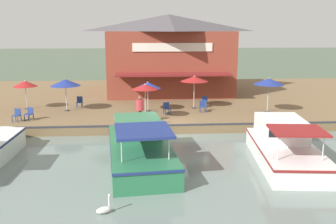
{
  "coord_description": "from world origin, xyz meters",
  "views": [
    {
      "loc": [
        22.65,
        -1.55,
        6.58
      ],
      "look_at": [
        -1.0,
        0.1,
        1.3
      ],
      "focal_mm": 40.0,
      "sensor_mm": 36.0,
      "label": 1
    }
  ],
  "objects_px": {
    "patio_umbrella_near_quay_edge": "(148,85)",
    "cafe_chair_far_corner_seat": "(203,106)",
    "patio_umbrella_by_entrance": "(65,82)",
    "swan": "(104,209)",
    "cafe_chair_beside_entrance": "(204,101)",
    "mooring_post": "(155,118)",
    "tree_downstream_bank": "(163,38)",
    "cafe_chair_facing_river": "(167,108)",
    "patio_umbrella_back_row": "(194,79)",
    "motorboat_nearest_quay": "(138,144)",
    "patio_umbrella_far_corner": "(145,87)",
    "patio_umbrella_mid_patio_right": "(269,81)",
    "cafe_chair_mid_patio": "(17,114)",
    "cafe_chair_under_first_umbrella": "(29,113)",
    "patio_umbrella_mid_patio_left": "(25,84)",
    "motorboat_mid_row": "(282,144)",
    "waterfront_restaurant": "(169,53)",
    "cafe_chair_back_row_seat": "(79,101)",
    "person_mid_patio": "(140,106)"
  },
  "relations": [
    {
      "from": "waterfront_restaurant",
      "to": "cafe_chair_facing_river",
      "type": "height_order",
      "value": "waterfront_restaurant"
    },
    {
      "from": "cafe_chair_under_first_umbrella",
      "to": "cafe_chair_back_row_seat",
      "type": "relative_size",
      "value": 1.0
    },
    {
      "from": "cafe_chair_mid_patio",
      "to": "patio_umbrella_near_quay_edge",
      "type": "bearing_deg",
      "value": 106.7
    },
    {
      "from": "waterfront_restaurant",
      "to": "patio_umbrella_near_quay_edge",
      "type": "bearing_deg",
      "value": -13.54
    },
    {
      "from": "waterfront_restaurant",
      "to": "patio_umbrella_back_row",
      "type": "bearing_deg",
      "value": 9.32
    },
    {
      "from": "patio_umbrella_near_quay_edge",
      "to": "cafe_chair_far_corner_seat",
      "type": "relative_size",
      "value": 2.59
    },
    {
      "from": "patio_umbrella_near_quay_edge",
      "to": "mooring_post",
      "type": "height_order",
      "value": "patio_umbrella_near_quay_edge"
    },
    {
      "from": "patio_umbrella_near_quay_edge",
      "to": "patio_umbrella_back_row",
      "type": "height_order",
      "value": "patio_umbrella_back_row"
    },
    {
      "from": "cafe_chair_far_corner_seat",
      "to": "patio_umbrella_near_quay_edge",
      "type": "bearing_deg",
      "value": -98.5
    },
    {
      "from": "patio_umbrella_by_entrance",
      "to": "cafe_chair_beside_entrance",
      "type": "distance_m",
      "value": 10.62
    },
    {
      "from": "motorboat_nearest_quay",
      "to": "patio_umbrella_mid_patio_right",
      "type": "bearing_deg",
      "value": 129.65
    },
    {
      "from": "patio_umbrella_mid_patio_left",
      "to": "motorboat_nearest_quay",
      "type": "distance_m",
      "value": 13.38
    },
    {
      "from": "person_mid_patio",
      "to": "cafe_chair_back_row_seat",
      "type": "bearing_deg",
      "value": -138.13
    },
    {
      "from": "cafe_chair_under_first_umbrella",
      "to": "cafe_chair_facing_river",
      "type": "height_order",
      "value": "same"
    },
    {
      "from": "motorboat_nearest_quay",
      "to": "patio_umbrella_far_corner",
      "type": "bearing_deg",
      "value": 175.93
    },
    {
      "from": "patio_umbrella_mid_patio_right",
      "to": "patio_umbrella_mid_patio_left",
      "type": "bearing_deg",
      "value": -97.5
    },
    {
      "from": "cafe_chair_mid_patio",
      "to": "person_mid_patio",
      "type": "xyz_separation_m",
      "value": [
        0.96,
        8.1,
        0.63
      ]
    },
    {
      "from": "cafe_chair_facing_river",
      "to": "patio_umbrella_back_row",
      "type": "bearing_deg",
      "value": 130.87
    },
    {
      "from": "cafe_chair_mid_patio",
      "to": "cafe_chair_beside_entrance",
      "type": "bearing_deg",
      "value": 106.32
    },
    {
      "from": "waterfront_restaurant",
      "to": "patio_umbrella_mid_patio_left",
      "type": "bearing_deg",
      "value": -56.11
    },
    {
      "from": "patio_umbrella_by_entrance",
      "to": "swan",
      "type": "xyz_separation_m",
      "value": [
        15.24,
        4.2,
        -2.5
      ]
    },
    {
      "from": "cafe_chair_under_first_umbrella",
      "to": "cafe_chair_beside_entrance",
      "type": "bearing_deg",
      "value": 105.75
    },
    {
      "from": "patio_umbrella_near_quay_edge",
      "to": "swan",
      "type": "xyz_separation_m",
      "value": [
        14.71,
        -1.84,
        -2.3
      ]
    },
    {
      "from": "patio_umbrella_far_corner",
      "to": "person_mid_patio",
      "type": "distance_m",
      "value": 1.46
    },
    {
      "from": "tree_downstream_bank",
      "to": "patio_umbrella_by_entrance",
      "type": "bearing_deg",
      "value": -33.75
    },
    {
      "from": "cafe_chair_mid_patio",
      "to": "swan",
      "type": "distance_m",
      "value": 13.92
    },
    {
      "from": "mooring_post",
      "to": "tree_downstream_bank",
      "type": "distance_m",
      "value": 17.3
    },
    {
      "from": "person_mid_patio",
      "to": "patio_umbrella_mid_patio_left",
      "type": "bearing_deg",
      "value": -119.96
    },
    {
      "from": "waterfront_restaurant",
      "to": "motorboat_nearest_quay",
      "type": "bearing_deg",
      "value": -9.05
    },
    {
      "from": "patio_umbrella_far_corner",
      "to": "motorboat_mid_row",
      "type": "relative_size",
      "value": 0.31
    },
    {
      "from": "cafe_chair_facing_river",
      "to": "swan",
      "type": "bearing_deg",
      "value": -13.11
    },
    {
      "from": "mooring_post",
      "to": "tree_downstream_bank",
      "type": "relative_size",
      "value": 0.13
    },
    {
      "from": "patio_umbrella_back_row",
      "to": "cafe_chair_mid_patio",
      "type": "distance_m",
      "value": 12.8
    },
    {
      "from": "patio_umbrella_by_entrance",
      "to": "patio_umbrella_far_corner",
      "type": "bearing_deg",
      "value": 61.11
    },
    {
      "from": "waterfront_restaurant",
      "to": "cafe_chair_beside_entrance",
      "type": "bearing_deg",
      "value": 16.0
    },
    {
      "from": "patio_umbrella_by_entrance",
      "to": "cafe_chair_beside_entrance",
      "type": "xyz_separation_m",
      "value": [
        -0.7,
        10.47,
        -1.65
      ]
    },
    {
      "from": "cafe_chair_back_row_seat",
      "to": "cafe_chair_beside_entrance",
      "type": "bearing_deg",
      "value": 87.28
    },
    {
      "from": "patio_umbrella_back_row",
      "to": "cafe_chair_far_corner_seat",
      "type": "xyz_separation_m",
      "value": [
        1.38,
        0.46,
        -1.79
      ]
    },
    {
      "from": "cafe_chair_back_row_seat",
      "to": "swan",
      "type": "relative_size",
      "value": 1.23
    },
    {
      "from": "patio_umbrella_far_corner",
      "to": "patio_umbrella_by_entrance",
      "type": "relative_size",
      "value": 1.01
    },
    {
      "from": "patio_umbrella_back_row",
      "to": "patio_umbrella_mid_patio_right",
      "type": "bearing_deg",
      "value": 71.58
    },
    {
      "from": "cafe_chair_far_corner_seat",
      "to": "motorboat_nearest_quay",
      "type": "relative_size",
      "value": 0.09
    },
    {
      "from": "cafe_chair_far_corner_seat",
      "to": "motorboat_mid_row",
      "type": "bearing_deg",
      "value": 17.11
    },
    {
      "from": "waterfront_restaurant",
      "to": "patio_umbrella_back_row",
      "type": "xyz_separation_m",
      "value": [
        8.28,
        1.36,
        -1.45
      ]
    },
    {
      "from": "patio_umbrella_mid_patio_left",
      "to": "cafe_chair_under_first_umbrella",
      "type": "height_order",
      "value": "patio_umbrella_mid_patio_left"
    },
    {
      "from": "cafe_chair_under_first_umbrella",
      "to": "motorboat_nearest_quay",
      "type": "xyz_separation_m",
      "value": [
        6.46,
        7.32,
        -0.27
      ]
    },
    {
      "from": "patio_umbrella_mid_patio_right",
      "to": "motorboat_nearest_quay",
      "type": "relative_size",
      "value": 0.28
    },
    {
      "from": "cafe_chair_facing_river",
      "to": "cafe_chair_mid_patio",
      "type": "height_order",
      "value": "same"
    },
    {
      "from": "patio_umbrella_back_row",
      "to": "tree_downstream_bank",
      "type": "bearing_deg",
      "value": -171.87
    },
    {
      "from": "patio_umbrella_mid_patio_right",
      "to": "mooring_post",
      "type": "relative_size",
      "value": 2.79
    }
  ]
}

